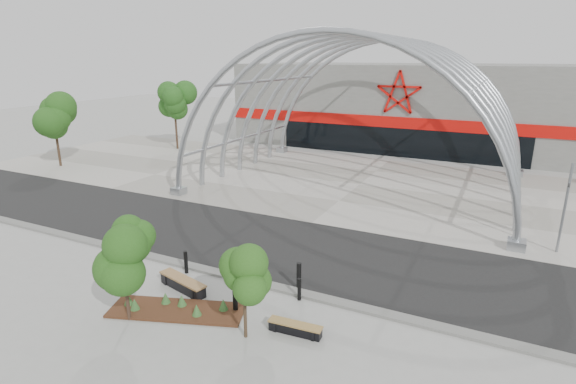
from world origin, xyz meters
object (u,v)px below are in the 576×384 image
(bench_1, at_px, (295,329))
(bollard_2, at_px, (235,298))
(street_tree_1, at_px, (244,273))
(signal_pole, at_px, (565,207))
(street_tree_0, at_px, (121,248))
(bench_0, at_px, (183,284))

(bench_1, relative_size, bollard_2, 1.67)
(street_tree_1, xyz_separation_m, bench_1, (1.36, 0.87, -2.12))
(signal_pole, distance_m, bench_1, 13.96)
(street_tree_1, xyz_separation_m, bollard_2, (-1.12, 1.13, -1.76))
(signal_pole, bearing_deg, bench_1, -126.33)
(signal_pole, bearing_deg, street_tree_0, -136.68)
(street_tree_1, distance_m, bench_0, 4.60)
(bench_1, bearing_deg, street_tree_0, -162.01)
(bollard_2, bearing_deg, bench_1, -6.02)
(bench_1, bearing_deg, bollard_2, 173.98)
(street_tree_0, height_order, bollard_2, street_tree_0)
(bench_0, distance_m, bollard_2, 2.73)
(bench_0, bearing_deg, bench_1, -7.47)
(street_tree_1, bearing_deg, signal_pole, 51.49)
(signal_pole, height_order, bench_0, signal_pole)
(street_tree_0, relative_size, bench_0, 1.56)
(signal_pole, height_order, bench_1, signal_pole)
(street_tree_0, distance_m, bench_0, 3.51)
(signal_pole, distance_m, street_tree_1, 15.33)
(bollard_2, bearing_deg, signal_pole, 45.54)
(bench_1, bearing_deg, signal_pole, 53.67)
(street_tree_0, distance_m, street_tree_1, 4.27)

